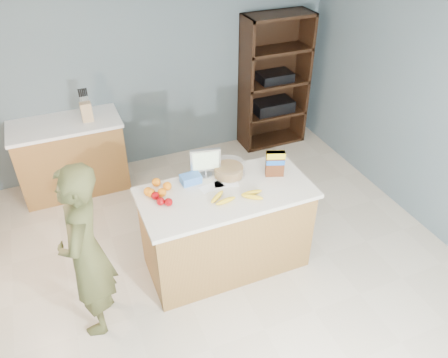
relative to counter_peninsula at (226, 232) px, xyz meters
name	(u,v)px	position (x,y,z in m)	size (l,w,h in m)	color
floor	(238,283)	(0.00, -0.30, -0.42)	(4.50, 5.00, 0.02)	beige
walls	(242,132)	(0.00, -0.30, 1.24)	(4.52, 5.02, 2.51)	slate
counter_peninsula	(226,232)	(0.00, 0.00, 0.00)	(1.56, 0.76, 0.90)	brown
back_cabinet	(72,156)	(-1.20, 1.90, 0.04)	(1.24, 0.62, 0.90)	brown
shelving_unit	(272,83)	(1.55, 2.05, 0.45)	(0.90, 0.40, 1.80)	black
person	(86,253)	(-1.27, -0.20, 0.38)	(0.58, 0.38, 1.60)	#454623
knife_block	(86,111)	(-0.93, 1.85, 0.60)	(0.12, 0.10, 0.31)	tan
envelopes	(219,185)	(-0.03, 0.10, 0.49)	(0.38, 0.17, 0.00)	white
bananas	(237,197)	(0.04, -0.14, 0.51)	(0.49, 0.27, 0.04)	yellow
apples	(161,200)	(-0.58, 0.06, 0.52)	(0.15, 0.20, 0.07)	#8F0408
oranges	(157,189)	(-0.57, 0.22, 0.52)	(0.26, 0.25, 0.08)	orange
blue_carton	(191,179)	(-0.25, 0.25, 0.52)	(0.18, 0.12, 0.08)	blue
salad_bowl	(229,170)	(0.12, 0.22, 0.54)	(0.30, 0.30, 0.13)	#267219
tv	(205,161)	(-0.08, 0.30, 0.64)	(0.28, 0.12, 0.28)	silver
cereal_box	(275,162)	(0.51, 0.06, 0.63)	(0.18, 0.12, 0.26)	#592B14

